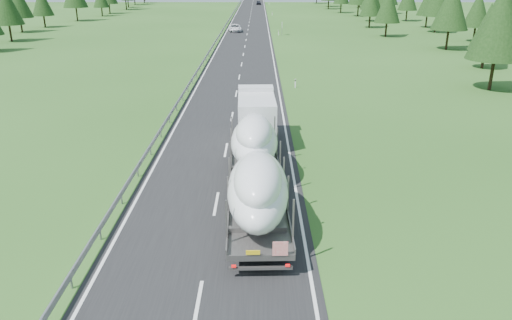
{
  "coord_description": "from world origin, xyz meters",
  "views": [
    {
      "loc": [
        2.35,
        -25.28,
        12.19
      ],
      "look_at": [
        2.23,
        1.27,
        2.16
      ],
      "focal_mm": 35.0,
      "sensor_mm": 36.0,
      "label": 1
    }
  ],
  "objects_px": {
    "distant_van": "(235,28)",
    "distant_car_dark": "(259,3)",
    "highway_sign": "(282,26)",
    "boat_truck": "(256,151)"
  },
  "relations": [
    {
      "from": "highway_sign",
      "to": "distant_van",
      "type": "bearing_deg",
      "value": 148.46
    },
    {
      "from": "highway_sign",
      "to": "boat_truck",
      "type": "distance_m",
      "value": 77.86
    },
    {
      "from": "distant_van",
      "to": "distant_car_dark",
      "type": "distance_m",
      "value": 96.09
    },
    {
      "from": "highway_sign",
      "to": "distant_van",
      "type": "height_order",
      "value": "highway_sign"
    },
    {
      "from": "distant_van",
      "to": "distant_car_dark",
      "type": "height_order",
      "value": "distant_van"
    },
    {
      "from": "highway_sign",
      "to": "distant_car_dark",
      "type": "bearing_deg",
      "value": 92.67
    },
    {
      "from": "boat_truck",
      "to": "distant_van",
      "type": "height_order",
      "value": "boat_truck"
    },
    {
      "from": "highway_sign",
      "to": "distant_van",
      "type": "distance_m",
      "value": 11.7
    },
    {
      "from": "highway_sign",
      "to": "boat_truck",
      "type": "xyz_separation_m",
      "value": [
        -4.97,
        -77.7,
        0.54
      ]
    },
    {
      "from": "highway_sign",
      "to": "boat_truck",
      "type": "bearing_deg",
      "value": -93.66
    }
  ]
}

